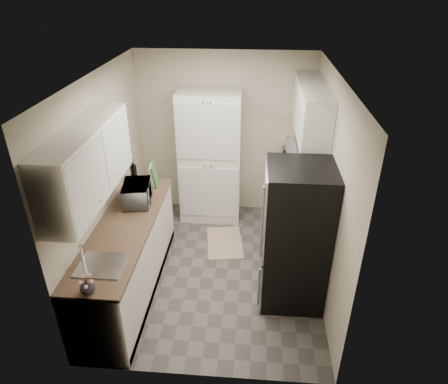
% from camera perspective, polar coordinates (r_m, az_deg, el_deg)
% --- Properties ---
extents(ground, '(3.20, 3.20, 0.00)m').
position_cam_1_polar(ground, '(5.36, -1.21, -10.83)').
color(ground, '#56514C').
rests_on(ground, ground).
extents(room_shell, '(2.64, 3.24, 2.52)m').
position_cam_1_polar(room_shell, '(4.49, -1.67, 5.28)').
color(room_shell, '#BDB299').
rests_on(room_shell, ground).
extents(pantry_cabinet, '(0.90, 0.55, 2.00)m').
position_cam_1_polar(pantry_cabinet, '(5.96, -1.99, 4.91)').
color(pantry_cabinet, silver).
rests_on(pantry_cabinet, ground).
extents(base_cabinet_left, '(0.60, 2.30, 0.88)m').
position_cam_1_polar(base_cabinet_left, '(4.94, -13.43, -9.21)').
color(base_cabinet_left, silver).
rests_on(base_cabinet_left, ground).
extents(countertop_left, '(0.63, 2.33, 0.04)m').
position_cam_1_polar(countertop_left, '(4.67, -14.07, -4.76)').
color(countertop_left, brown).
rests_on(countertop_left, base_cabinet_left).
extents(base_cabinet_right, '(0.60, 0.80, 0.88)m').
position_cam_1_polar(base_cabinet_right, '(6.09, 9.16, -0.81)').
color(base_cabinet_right, silver).
rests_on(base_cabinet_right, ground).
extents(countertop_right, '(0.63, 0.83, 0.04)m').
position_cam_1_polar(countertop_right, '(5.88, 9.51, 3.09)').
color(countertop_right, brown).
rests_on(countertop_right, base_cabinet_right).
extents(electric_range, '(0.71, 0.78, 1.13)m').
position_cam_1_polar(electric_range, '(5.39, 9.55, -4.65)').
color(electric_range, '#B7B7BC').
rests_on(electric_range, ground).
extents(refrigerator, '(0.70, 0.72, 1.70)m').
position_cam_1_polar(refrigerator, '(4.52, 10.16, -6.30)').
color(refrigerator, '#B7B7BC').
rests_on(refrigerator, ground).
extents(microwave, '(0.39, 0.51, 0.26)m').
position_cam_1_polar(microwave, '(4.99, -12.30, -0.19)').
color(microwave, silver).
rests_on(microwave, countertop_left).
extents(wine_bottle, '(0.09, 0.09, 0.34)m').
position_cam_1_polar(wine_bottle, '(5.44, -12.78, 2.77)').
color(wine_bottle, black).
rests_on(wine_bottle, countertop_left).
extents(flower_vase, '(0.17, 0.17, 0.14)m').
position_cam_1_polar(flower_vase, '(3.82, -18.98, -12.64)').
color(flower_vase, white).
rests_on(flower_vase, countertop_left).
extents(cutting_board, '(0.05, 0.24, 0.30)m').
position_cam_1_polar(cutting_board, '(5.36, -9.84, 2.44)').
color(cutting_board, '#397D35').
rests_on(cutting_board, countertop_left).
extents(toaster_oven, '(0.37, 0.42, 0.21)m').
position_cam_1_polar(toaster_oven, '(5.95, 9.26, 4.74)').
color(toaster_oven, '#AEAEB3').
rests_on(toaster_oven, countertop_right).
extents(fruit_basket, '(0.30, 0.30, 0.11)m').
position_cam_1_polar(fruit_basket, '(5.87, 9.61, 6.09)').
color(fruit_basket, '#EC5600').
rests_on(fruit_basket, toaster_oven).
extents(kitchen_mat, '(0.59, 0.84, 0.01)m').
position_cam_1_polar(kitchen_mat, '(5.80, 0.10, -7.19)').
color(kitchen_mat, tan).
rests_on(kitchen_mat, ground).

